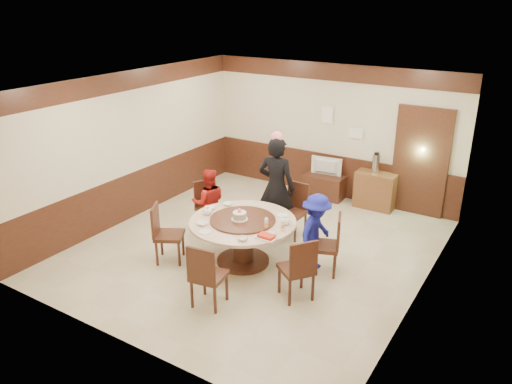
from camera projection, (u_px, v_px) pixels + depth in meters
The scene contains 30 objects.
room at pixel (257, 190), 8.22m from camera, with size 6.00×6.04×2.84m.
banquet_table at pixel (243, 233), 7.95m from camera, with size 1.70×1.70×0.78m.
chair_0 at pixel (325, 255), 7.75m from camera, with size 0.57×0.57×0.97m.
chair_1 at pixel (292, 220), 8.95m from camera, with size 0.46×0.47×0.97m.
chair_2 at pixel (210, 217), 9.06m from camera, with size 0.59×0.59×0.97m.
chair_3 at pixel (168, 244), 8.10m from camera, with size 0.60×0.60×0.97m.
chair_4 at pixel (208, 286), 6.92m from camera, with size 0.50×0.51×0.97m.
chair_5 at pixel (297, 279), 7.09m from camera, with size 0.62×0.62×0.97m.
person_standing at pixel (276, 187), 8.75m from camera, with size 0.67×0.44×1.84m, color black.
person_red at pixel (209, 203), 8.87m from camera, with size 0.61×0.48×1.26m, color #A51A16.
person_blue at pixel (316, 233), 7.72m from camera, with size 0.82×0.47×1.27m, color #181D99.
birthday_cake at pixel (240, 216), 7.82m from camera, with size 0.26×0.26×0.18m.
teapot_left at pixel (207, 211), 8.06m from camera, with size 0.17×0.15×0.13m, color white.
teapot_right at pixel (285, 221), 7.71m from camera, with size 0.17×0.15×0.13m, color white.
bowl_0 at pixel (228, 204), 8.44m from camera, with size 0.16×0.16×0.04m, color white.
bowl_1 at pixel (242, 239), 7.23m from camera, with size 0.15×0.15×0.05m, color white.
bowl_2 at pixel (202, 224), 7.71m from camera, with size 0.16×0.16×0.04m, color white.
bowl_3 at pixel (272, 233), 7.40m from camera, with size 0.14×0.14×0.04m, color white.
bowl_4 at pixel (210, 208), 8.28m from camera, with size 0.16×0.16×0.04m, color white.
saucer_near at pixel (205, 232), 7.48m from camera, with size 0.18×0.18×0.01m, color white.
saucer_far at pixel (283, 215), 8.04m from camera, with size 0.18×0.18×0.01m, color white.
shrimp_platter at pixel (266, 237), 7.28m from camera, with size 0.30×0.20×0.06m.
bottle_0 at pixel (266, 224), 7.58m from camera, with size 0.06×0.06×0.16m, color white.
bottle_1 at pixel (283, 226), 7.51m from camera, with size 0.06×0.06×0.16m, color white.
tv_stand at pixel (324, 186), 10.68m from camera, with size 0.85×0.45×0.50m, color #3D1E13.
television at pixel (325, 167), 10.52m from camera, with size 0.66×0.09×0.38m, color gray.
side_cabinet at pixel (375, 190), 10.11m from camera, with size 0.80×0.40×0.75m, color brown.
thermos at pixel (376, 164), 9.92m from camera, with size 0.15×0.15×0.38m, color silver.
notice_left at pixel (327, 115), 10.34m from camera, with size 0.25×0.00×0.35m, color white.
notice_right at pixel (356, 133), 10.14m from camera, with size 0.30×0.00×0.22m, color white.
Camera 1 is at (4.04, -6.49, 4.06)m, focal length 35.00 mm.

